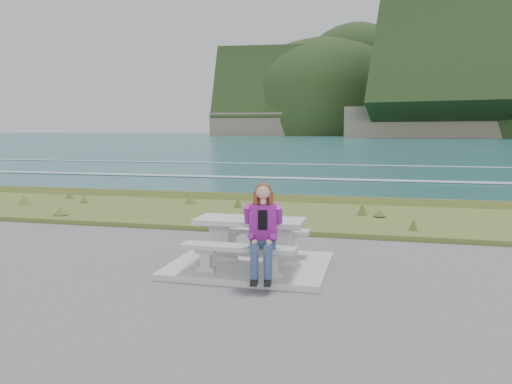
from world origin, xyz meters
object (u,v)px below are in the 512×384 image
picnic_table (250,228)px  seated_woman (262,244)px  bench_seaward (260,234)px  bench_landward (239,252)px

picnic_table → seated_woman: (0.41, -0.83, -0.06)m
bench_seaward → bench_landward: bearing=-90.0°
picnic_table → bench_seaward: 0.74m
picnic_table → bench_seaward: picnic_table is taller
bench_seaward → seated_woman: 1.60m
picnic_table → bench_landward: (0.00, -0.70, -0.23)m
bench_landward → bench_seaward: bearing=90.0°
bench_landward → bench_seaward: same height
picnic_table → seated_woman: bearing=-63.9°
picnic_table → seated_woman: 0.93m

